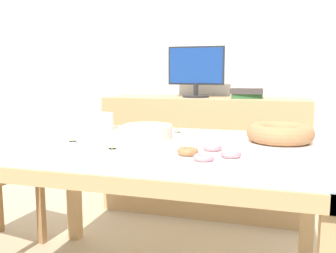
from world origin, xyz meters
TOP-DOWN VIEW (x-y plane):
  - wall_back at (0.00, 1.45)m, footprint 8.00×0.10m
  - dining_table at (0.00, 0.00)m, footprint 1.52×0.96m
  - sideboard at (0.00, 1.15)m, footprint 1.50×0.44m
  - computer_monitor at (-0.07, 1.15)m, footprint 0.42×0.20m
  - book_stack at (0.30, 1.15)m, footprint 0.24×0.19m
  - cake_chocolate_round at (-0.06, 0.03)m, footprint 0.27×0.27m
  - cake_golden_bundt at (0.54, 0.10)m, footprint 0.31×0.31m
  - pastry_platter at (0.29, -0.27)m, footprint 0.37×0.37m
  - plate_stack at (-0.46, 0.27)m, footprint 0.21×0.21m
  - tealight_near_cakes at (0.04, 0.22)m, footprint 0.04×0.04m
  - tealight_centre at (-0.34, -0.17)m, footprint 0.04×0.04m
  - tealight_left_edge at (-0.10, -0.27)m, footprint 0.04×0.04m
  - tealight_near_front at (-0.26, 0.38)m, footprint 0.04×0.04m

SIDE VIEW (x-z plane):
  - sideboard at x=0.00m, z-range 0.00..0.87m
  - dining_table at x=0.00m, z-range 0.28..1.02m
  - tealight_near_cakes at x=0.04m, z-range 0.73..0.77m
  - tealight_centre at x=-0.34m, z-range 0.73..0.77m
  - tealight_left_edge at x=-0.10m, z-range 0.73..0.77m
  - tealight_near_front at x=-0.26m, z-range 0.73..0.77m
  - pastry_platter at x=0.29m, z-range 0.73..0.77m
  - cake_chocolate_round at x=-0.06m, z-range 0.74..0.81m
  - cake_golden_bundt at x=0.54m, z-range 0.74..0.83m
  - plate_stack at x=-0.46m, z-range 0.74..0.83m
  - book_stack at x=0.30m, z-range 0.88..0.95m
  - computer_monitor at x=-0.07m, z-range 0.87..1.25m
  - wall_back at x=0.00m, z-range 0.00..2.60m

